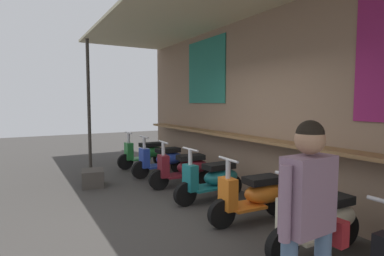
# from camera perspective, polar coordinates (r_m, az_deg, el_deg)

# --- Properties ---
(ground_plane) EXTENTS (27.40, 27.40, 0.00)m
(ground_plane) POSITION_cam_1_polar(r_m,az_deg,el_deg) (4.69, -3.63, -16.95)
(ground_plane) COLOR #383533
(market_stall_facade) EXTENTS (9.79, 2.56, 3.40)m
(market_stall_facade) POSITION_cam_1_polar(r_m,az_deg,el_deg) (5.42, 14.17, 6.50)
(market_stall_facade) COLOR #7F6651
(market_stall_facade) RESTS_ON ground_plane
(scooter_green) EXTENTS (0.46, 1.40, 0.97)m
(scooter_green) POSITION_cam_1_polar(r_m,az_deg,el_deg) (8.39, -8.45, -4.53)
(scooter_green) COLOR #237533
(scooter_green) RESTS_ON ground_plane
(scooter_blue) EXTENTS (0.46, 1.40, 0.97)m
(scooter_blue) POSITION_cam_1_polar(r_m,az_deg,el_deg) (7.38, -5.29, -5.78)
(scooter_blue) COLOR #233D9E
(scooter_blue) RESTS_ON ground_plane
(scooter_maroon) EXTENTS (0.49, 1.40, 0.97)m
(scooter_maroon) POSITION_cam_1_polar(r_m,az_deg,el_deg) (6.41, -1.22, -7.36)
(scooter_maroon) COLOR maroon
(scooter_maroon) RESTS_ON ground_plane
(scooter_teal) EXTENTS (0.46, 1.40, 0.97)m
(scooter_teal) POSITION_cam_1_polar(r_m,az_deg,el_deg) (5.55, 3.97, -9.29)
(scooter_teal) COLOR #197075
(scooter_teal) RESTS_ON ground_plane
(scooter_orange) EXTENTS (0.48, 1.40, 0.97)m
(scooter_orange) POSITION_cam_1_polar(r_m,az_deg,el_deg) (4.69, 11.68, -11.99)
(scooter_orange) COLOR orange
(scooter_orange) RESTS_ON ground_plane
(scooter_cream) EXTENTS (0.47, 1.40, 0.97)m
(scooter_cream) POSITION_cam_1_polar(r_m,az_deg,el_deg) (3.98, 22.68, -15.38)
(scooter_cream) COLOR beige
(scooter_cream) RESTS_ON ground_plane
(shopper_with_handbag) EXTENTS (0.27, 0.64, 1.61)m
(shopper_with_handbag) POSITION_cam_1_polar(r_m,az_deg,el_deg) (2.45, 20.77, -13.68)
(shopper_with_handbag) COLOR slate
(shopper_with_handbag) RESTS_ON ground_plane
(merchandise_crate) EXTENTS (0.60, 0.52, 0.34)m
(merchandise_crate) POSITION_cam_1_polar(r_m,az_deg,el_deg) (6.80, -17.79, -8.77)
(merchandise_crate) COLOR #3D3833
(merchandise_crate) RESTS_ON ground_plane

